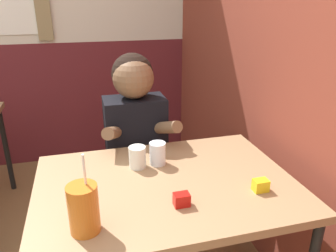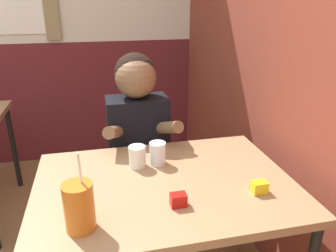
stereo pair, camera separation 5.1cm
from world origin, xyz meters
name	(u,v)px [view 1 (the left image)]	position (x,y,z in m)	size (l,w,h in m)	color
brick_wall_right	(242,18)	(1.44, 1.12, 1.35)	(0.08, 4.24, 2.70)	brown
back_wall	(17,12)	(-0.01, 2.27, 1.36)	(5.81, 0.09, 2.70)	beige
main_table	(166,194)	(0.76, 0.38, 0.67)	(1.10, 0.78, 0.73)	#93704C
person_seated	(136,147)	(0.72, 0.93, 0.65)	(0.42, 0.42, 1.19)	black
cocktail_pitcher	(84,209)	(0.42, 0.15, 0.82)	(0.10, 0.10, 0.29)	#C6661E
glass_near_pitcher	(158,153)	(0.76, 0.55, 0.78)	(0.08, 0.08, 0.11)	silver
glass_center	(137,157)	(0.66, 0.55, 0.78)	(0.08, 0.08, 0.10)	silver
condiment_ketchup	(182,200)	(0.77, 0.20, 0.75)	(0.06, 0.04, 0.05)	#B7140F
condiment_mustard	(261,185)	(1.11, 0.22, 0.75)	(0.06, 0.04, 0.05)	yellow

